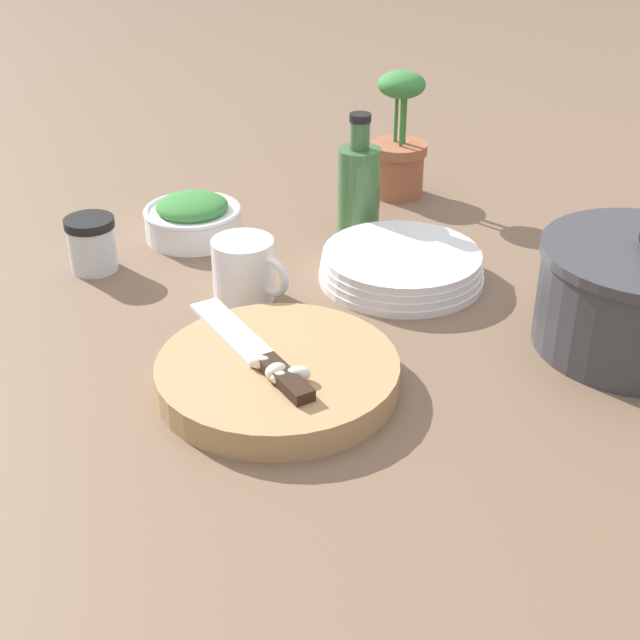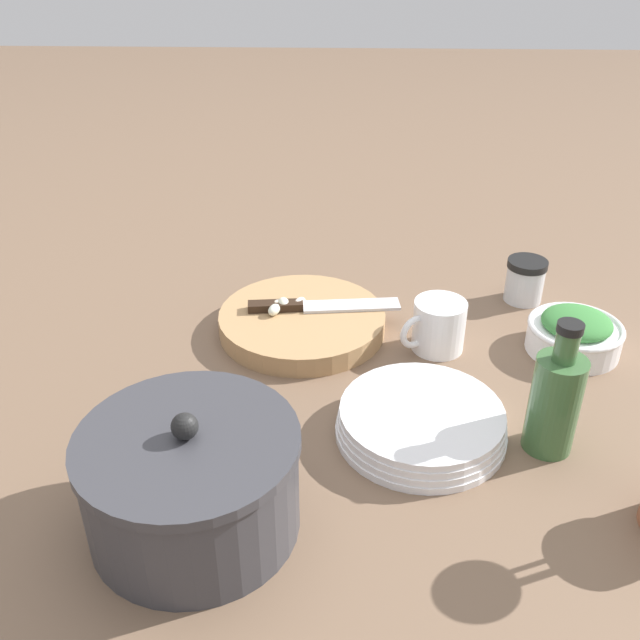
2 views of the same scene
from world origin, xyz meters
name	(u,v)px [view 2 (image 2 of 2)]	position (x,y,z in m)	size (l,w,h in m)	color
ground_plane	(365,370)	(0.00, 0.00, 0.00)	(5.00, 5.00, 0.00)	brown
cutting_board	(302,322)	(0.10, -0.11, 0.02)	(0.26, 0.26, 0.03)	tan
chef_knife	(315,306)	(0.08, -0.12, 0.04)	(0.24, 0.05, 0.01)	black
garlic_cloves	(283,305)	(0.13, -0.12, 0.04)	(0.06, 0.06, 0.02)	beige
herb_bowl	(575,333)	(-0.31, -0.06, 0.03)	(0.14, 0.14, 0.06)	white
spice_jar	(525,280)	(-0.27, -0.22, 0.04)	(0.07, 0.07, 0.07)	silver
coffee_mug	(438,326)	(-0.11, -0.06, 0.04)	(0.10, 0.08, 0.08)	white
plate_stack	(421,422)	(-0.07, 0.14, 0.02)	(0.22, 0.22, 0.04)	white
oil_bottle	(555,400)	(-0.22, 0.16, 0.07)	(0.06, 0.06, 0.18)	#3D6638
stock_pot	(192,482)	(0.19, 0.30, 0.06)	(0.23, 0.23, 0.15)	#38383D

